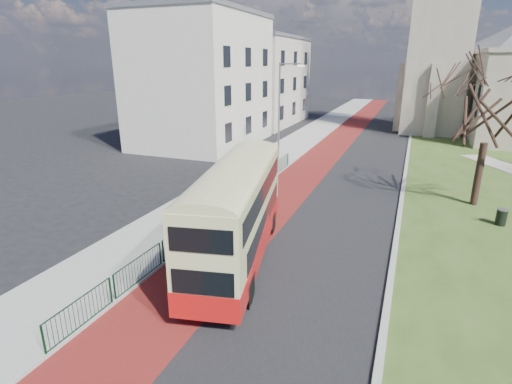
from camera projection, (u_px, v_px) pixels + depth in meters
The scene contains 14 objects.
ground at pixel (246, 256), 17.67m from camera, with size 160.00×160.00×0.00m, color black.
road_carriageway at pixel (351, 160), 34.84m from camera, with size 9.00×120.00×0.01m, color black.
bus_lane at pixel (320, 158), 35.77m from camera, with size 3.40×120.00×0.01m, color #591414.
pavement_west at pixel (280, 154), 37.08m from camera, with size 4.00×120.00×0.12m, color gray.
kerb_west at pixel (301, 155), 36.38m from camera, with size 0.25×120.00×0.13m, color #999993.
kerb_east at pixel (407, 159), 34.99m from camera, with size 0.25×80.00×0.13m, color #999993.
pedestrian_railing at pixel (225, 207), 22.06m from camera, with size 0.07×24.00×1.12m.
gothic_church at pixel (490, 13), 42.82m from camera, with size 16.38×18.00×40.00m.
street_block_near at pixel (202, 79), 39.96m from camera, with size 10.30×14.30×13.00m.
street_block_far at pixel (259, 80), 54.35m from camera, with size 10.30×16.30×11.50m.
streetlamp at pixel (281, 106), 33.67m from camera, with size 2.13×0.18×8.00m.
bus at pixel (237, 209), 16.55m from camera, with size 4.31×10.22×4.16m.
winter_tree_near at pixel (494, 90), 21.89m from camera, with size 7.80×7.80×9.61m.
litter_bin at pixel (501, 217), 20.79m from camera, with size 0.69×0.69×0.89m.
Camera 1 is at (6.22, -14.65, 8.20)m, focal length 28.00 mm.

